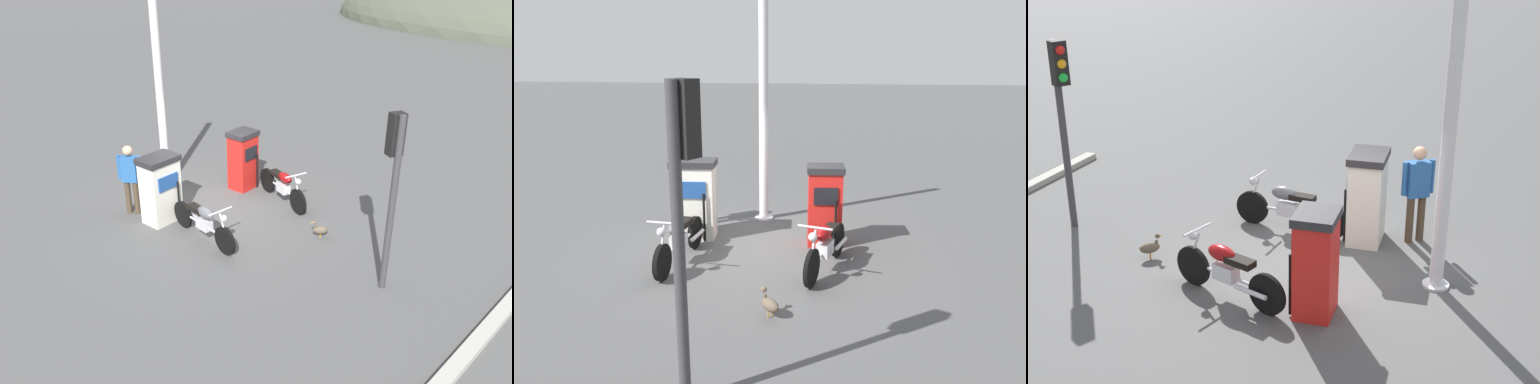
# 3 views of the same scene
# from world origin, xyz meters

# --- Properties ---
(ground_plane) EXTENTS (120.00, 120.00, 0.00)m
(ground_plane) POSITION_xyz_m (0.00, 0.00, 0.00)
(ground_plane) COLOR #4C4C4C
(fuel_pump_near) EXTENTS (0.68, 0.91, 1.55)m
(fuel_pump_near) POSITION_xyz_m (-0.42, -1.26, 0.79)
(fuel_pump_near) COLOR silver
(fuel_pump_near) RESTS_ON ground
(fuel_pump_far) EXTENTS (0.63, 0.74, 1.52)m
(fuel_pump_far) POSITION_xyz_m (-0.42, 1.26, 0.77)
(fuel_pump_far) COLOR red
(fuel_pump_far) RESTS_ON ground
(motorcycle_near_pump) EXTENTS (2.10, 0.56, 0.94)m
(motorcycle_near_pump) POSITION_xyz_m (0.92, -1.14, 0.44)
(motorcycle_near_pump) COLOR black
(motorcycle_near_pump) RESTS_ON ground
(motorcycle_far_pump) EXTENTS (1.95, 0.78, 0.94)m
(motorcycle_far_pump) POSITION_xyz_m (0.89, 1.35, 0.46)
(motorcycle_far_pump) COLOR black
(motorcycle_far_pump) RESTS_ON ground
(attendant_person) EXTENTS (0.51, 0.41, 1.67)m
(attendant_person) POSITION_xyz_m (-1.19, -1.53, 0.96)
(attendant_person) COLOR #473828
(attendant_person) RESTS_ON ground
(wandering_duck) EXTENTS (0.34, 0.35, 0.40)m
(wandering_duck) POSITION_xyz_m (2.59, 0.68, 0.19)
(wandering_duck) COLOR brown
(wandering_duck) RESTS_ON ground
(roadside_traffic_light) EXTENTS (0.40, 0.30, 3.27)m
(roadside_traffic_light) POSITION_xyz_m (4.45, 0.14, 2.25)
(roadside_traffic_light) COLOR #38383A
(roadside_traffic_light) RESTS_ON ground
(canopy_support_pole) EXTENTS (0.40, 0.40, 4.75)m
(canopy_support_pole) POSITION_xyz_m (-1.82, -0.13, 2.30)
(canopy_support_pole) COLOR silver
(canopy_support_pole) RESTS_ON ground
(road_edge_kerb) EXTENTS (0.35, 6.16, 0.12)m
(road_edge_kerb) POSITION_xyz_m (6.42, 0.00, 0.06)
(road_edge_kerb) COLOR #9E9E93
(road_edge_kerb) RESTS_ON ground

